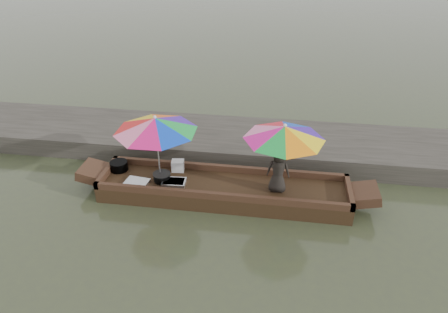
# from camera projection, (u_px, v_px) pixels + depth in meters

# --- Properties ---
(water) EXTENTS (80.00, 80.00, 0.00)m
(water) POSITION_uv_depth(u_px,v_px,m) (223.00, 197.00, 8.92)
(water) COLOR #3C4529
(water) RESTS_ON ground
(dock) EXTENTS (22.00, 2.20, 0.50)m
(dock) POSITION_uv_depth(u_px,v_px,m) (235.00, 142.00, 10.68)
(dock) COLOR #2D2B26
(dock) RESTS_ON ground
(boat_hull) EXTENTS (5.46, 1.20, 0.35)m
(boat_hull) POSITION_uv_depth(u_px,v_px,m) (223.00, 191.00, 8.83)
(boat_hull) COLOR black
(boat_hull) RESTS_ON water
(cooking_pot) EXTENTS (0.40, 0.40, 0.21)m
(cooking_pot) POSITION_uv_depth(u_px,v_px,m) (119.00, 166.00, 9.22)
(cooking_pot) COLOR black
(cooking_pot) RESTS_ON boat_hull
(tray_crayfish) EXTENTS (0.53, 0.38, 0.09)m
(tray_crayfish) POSITION_uv_depth(u_px,v_px,m) (174.00, 183.00, 8.73)
(tray_crayfish) COLOR silver
(tray_crayfish) RESTS_ON boat_hull
(tray_scallop) EXTENTS (0.55, 0.41, 0.06)m
(tray_scallop) POSITION_uv_depth(u_px,v_px,m) (137.00, 182.00, 8.77)
(tray_scallop) COLOR silver
(tray_scallop) RESTS_ON boat_hull
(charcoal_grill) EXTENTS (0.37, 0.37, 0.17)m
(charcoal_grill) POSITION_uv_depth(u_px,v_px,m) (162.00, 177.00, 8.83)
(charcoal_grill) COLOR black
(charcoal_grill) RESTS_ON boat_hull
(supply_bag) EXTENTS (0.31, 0.25, 0.26)m
(supply_bag) POSITION_uv_depth(u_px,v_px,m) (178.00, 166.00, 9.18)
(supply_bag) COLOR silver
(supply_bag) RESTS_ON boat_hull
(vendor) EXTENTS (0.51, 0.35, 1.00)m
(vendor) POSITION_uv_depth(u_px,v_px,m) (278.00, 171.00, 8.29)
(vendor) COLOR black
(vendor) RESTS_ON boat_hull
(umbrella_bow) EXTENTS (2.33, 2.33, 1.55)m
(umbrella_bow) POSITION_uv_depth(u_px,v_px,m) (158.00, 149.00, 8.54)
(umbrella_bow) COLOR #3E14A5
(umbrella_bow) RESTS_ON boat_hull
(umbrella_stern) EXTENTS (1.76, 1.76, 1.55)m
(umbrella_stern) POSITION_uv_depth(u_px,v_px,m) (282.00, 158.00, 8.20)
(umbrella_stern) COLOR #3B14A5
(umbrella_stern) RESTS_ON boat_hull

